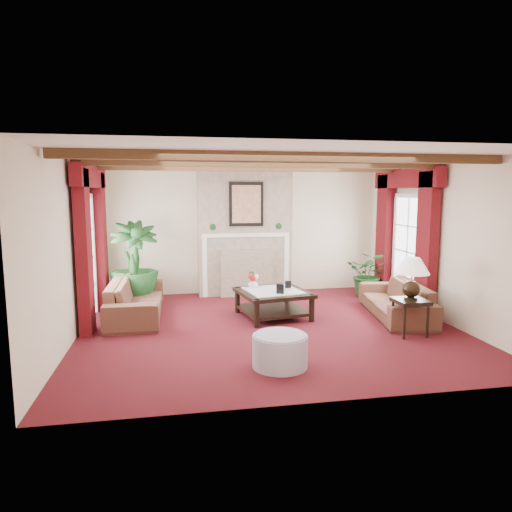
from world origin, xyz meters
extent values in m
plane|color=#3E0B0F|center=(0.00, 0.00, 0.00)|extent=(6.00, 6.00, 0.00)
plane|color=white|center=(0.00, 0.00, 2.70)|extent=(6.00, 6.00, 0.00)
cube|color=beige|center=(0.00, 2.75, 1.35)|extent=(6.00, 0.02, 2.70)
cube|color=beige|center=(-3.00, 0.00, 1.35)|extent=(0.02, 5.50, 2.70)
cube|color=beige|center=(3.00, 0.00, 1.35)|extent=(0.02, 5.50, 2.70)
imported|color=black|center=(-2.19, 1.07, 0.44)|extent=(2.25, 0.69, 0.87)
imported|color=black|center=(2.36, 0.25, 0.41)|extent=(2.28, 1.26, 0.81)
imported|color=black|center=(-2.27, 1.92, 0.46)|extent=(1.66, 2.06, 0.92)
imported|color=black|center=(2.55, 1.83, 0.37)|extent=(1.80, 1.80, 0.75)
cylinder|color=#9594A8|center=(-0.21, -1.70, 0.20)|extent=(0.70, 0.70, 0.41)
imported|color=silver|center=(-0.11, 0.88, 0.56)|extent=(0.26, 0.26, 0.18)
imported|color=black|center=(0.46, 0.29, 0.62)|extent=(0.23, 0.19, 0.29)
camera|label=1|loc=(-1.49, -7.09, 2.19)|focal=32.00mm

